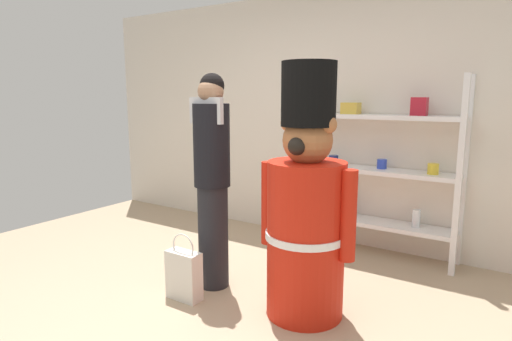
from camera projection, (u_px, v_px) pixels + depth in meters
ground_plane at (202, 325)px, 2.91m from camera, size 6.40×6.40×0.00m
back_wall at (337, 119)px, 4.49m from camera, size 6.40×0.12×2.60m
merchandise_shelf at (380, 168)px, 4.09m from camera, size 1.47×0.35×1.72m
teddy_bear_guard at (306, 212)px, 2.95m from camera, size 0.72×0.56×1.76m
person_shopper at (212, 176)px, 3.37m from camera, size 0.30×0.29×1.71m
shopping_bag at (184, 274)px, 3.26m from camera, size 0.28×0.12×0.52m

